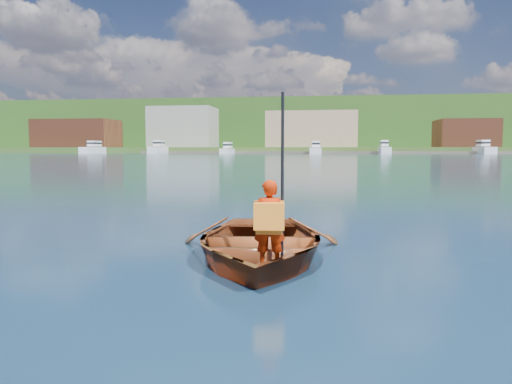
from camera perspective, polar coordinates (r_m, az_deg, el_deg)
name	(u,v)px	position (r m, az deg, el deg)	size (l,w,h in m)	color
ground	(324,253)	(7.02, 7.75, -6.97)	(600.00, 600.00, 0.00)	#122243
rowboat	(259,243)	(6.60, 0.30, -5.85)	(2.79, 3.68, 0.71)	brown
child_paddler	(269,221)	(5.64, 1.54, -3.39)	(0.39, 0.37, 1.99)	#AB2003
shoreline	(326,130)	(243.64, 8.05, 6.98)	(400.00, 140.00, 22.00)	#3C5621
dock	(326,152)	(154.87, 8.02, 4.50)	(159.91, 14.61, 0.80)	brown
waterfront_buildings	(304,130)	(172.16, 5.46, 7.01)	(202.00, 16.00, 14.00)	maroon
marina_yachts	(311,149)	(150.23, 6.29, 4.90)	(141.16, 12.32, 4.40)	white
hillside_trees	(325,111)	(261.46, 7.94, 9.16)	(316.36, 80.28, 25.52)	#382314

